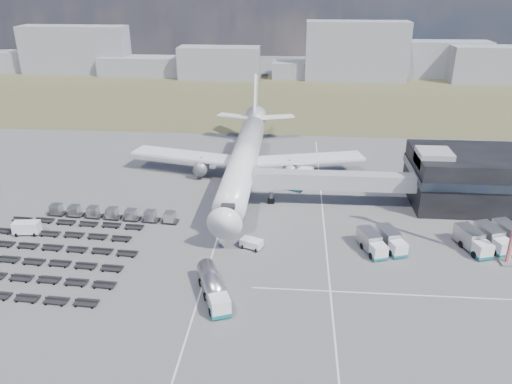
{
  "coord_description": "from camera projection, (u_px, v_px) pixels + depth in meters",
  "views": [
    {
      "loc": [
        10.36,
        -66.72,
        40.47
      ],
      "look_at": [
        3.62,
        16.5,
        4.0
      ],
      "focal_mm": 35.0,
      "sensor_mm": 36.0,
      "label": 1
    }
  ],
  "objects": [
    {
      "name": "baggage_dollies",
      "position": [
        40.0,
        255.0,
        77.64
      ],
      "size": [
        30.12,
        25.06,
        0.75
      ],
      "rotation": [
        0.0,
        0.0,
        -0.06
      ],
      "color": "black",
      "rests_on": "ground"
    },
    {
      "name": "service_trucks_near",
      "position": [
        381.0,
        242.0,
        79.28
      ],
      "size": [
        7.65,
        8.37,
        2.77
      ],
      "rotation": [
        0.0,
        0.0,
        0.33
      ],
      "color": "white",
      "rests_on": "ground"
    },
    {
      "name": "jet_bridge",
      "position": [
        323.0,
        181.0,
        93.37
      ],
      "size": [
        30.3,
        3.8,
        7.05
      ],
      "color": "#939399",
      "rests_on": "ground"
    },
    {
      "name": "fuel_tanker",
      "position": [
        213.0,
        288.0,
        67.36
      ],
      "size": [
        6.18,
        10.56,
        3.34
      ],
      "rotation": [
        0.0,
        0.0,
        0.37
      ],
      "color": "white",
      "rests_on": "ground"
    },
    {
      "name": "lane_markings",
      "position": [
        287.0,
        250.0,
        79.93
      ],
      "size": [
        47.12,
        110.0,
        0.01
      ],
      "color": "silver",
      "rests_on": "ground"
    },
    {
      "name": "uld_row",
      "position": [
        112.0,
        213.0,
        89.51
      ],
      "size": [
        24.47,
        3.47,
        1.89
      ],
      "rotation": [
        0.0,
        0.0,
        -0.07
      ],
      "color": "black",
      "rests_on": "ground"
    },
    {
      "name": "airliner",
      "position": [
        245.0,
        156.0,
        105.37
      ],
      "size": [
        51.59,
        64.53,
        17.62
      ],
      "color": "white",
      "rests_on": "ground"
    },
    {
      "name": "pushback_tug",
      "position": [
        252.0,
        244.0,
        80.12
      ],
      "size": [
        3.94,
        3.13,
        1.54
      ],
      "primitive_type": "cube",
      "rotation": [
        0.0,
        0.0,
        -0.4
      ],
      "color": "white",
      "rests_on": "ground"
    },
    {
      "name": "terminal",
      "position": [
        492.0,
        178.0,
        94.17
      ],
      "size": [
        30.4,
        16.4,
        11.0
      ],
      "color": "black",
      "rests_on": "ground"
    },
    {
      "name": "service_trucks_far",
      "position": [
        493.0,
        238.0,
        80.04
      ],
      "size": [
        11.54,
        10.0,
        2.97
      ],
      "rotation": [
        0.0,
        0.0,
        0.31
      ],
      "color": "white",
      "rests_on": "ground"
    },
    {
      "name": "utility_van",
      "position": [
        27.0,
        228.0,
        84.25
      ],
      "size": [
        4.5,
        2.43,
        2.3
      ],
      "primitive_type": "cube",
      "rotation": [
        0.0,
        0.0,
        0.12
      ],
      "color": "white",
      "rests_on": "ground"
    },
    {
      "name": "ground",
      "position": [
        224.0,
        257.0,
        77.91
      ],
      "size": [
        420.0,
        420.0,
        0.0
      ],
      "primitive_type": "plane",
      "color": "#565659",
      "rests_on": "ground"
    },
    {
      "name": "skyline",
      "position": [
        217.0,
        55.0,
        212.35
      ],
      "size": [
        311.17,
        24.15,
        25.83
      ],
      "color": "gray",
      "rests_on": "ground"
    },
    {
      "name": "catering_truck",
      "position": [
        301.0,
        179.0,
        103.23
      ],
      "size": [
        5.34,
        7.31,
        3.11
      ],
      "rotation": [
        0.0,
        0.0,
        -0.43
      ],
      "color": "white",
      "rests_on": "ground"
    },
    {
      "name": "grass_strip",
      "position": [
        267.0,
        98.0,
        178.38
      ],
      "size": [
        420.0,
        90.0,
        0.01
      ],
      "primitive_type": "cube",
      "color": "brown",
      "rests_on": "ground"
    }
  ]
}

